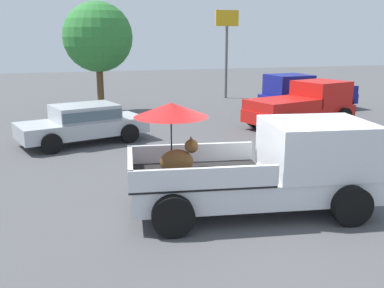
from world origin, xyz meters
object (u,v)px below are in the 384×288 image
pickup_truck_main (269,165)px  pickup_truck_red (304,105)px  parked_sedan_near (84,122)px  motel_sign (227,37)px  pickup_truck_far (305,93)px

pickup_truck_main → pickup_truck_red: (5.55, 7.82, -0.12)m
parked_sedan_near → motel_sign: bearing=-150.2°
pickup_truck_far → parked_sedan_near: (-11.08, -3.93, -0.13)m
pickup_truck_far → pickup_truck_main: bearing=51.3°
pickup_truck_main → motel_sign: 17.81m
pickup_truck_far → motel_sign: bearing=-72.5°
pickup_truck_main → parked_sedan_near: bearing=123.0°
pickup_truck_red → pickup_truck_far: same height
motel_sign → pickup_truck_main: bearing=-108.5°
pickup_truck_far → motel_sign: motel_sign is taller
pickup_truck_far → parked_sedan_near: size_ratio=1.07×
motel_sign → pickup_truck_red: bearing=-90.3°
pickup_truck_main → motel_sign: size_ratio=1.03×
pickup_truck_red → pickup_truck_far: 4.17m
pickup_truck_red → motel_sign: motel_sign is taller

